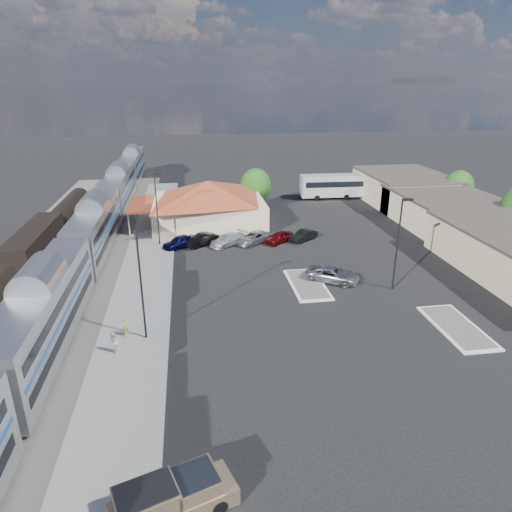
{
  "coord_description": "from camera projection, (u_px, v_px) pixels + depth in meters",
  "views": [
    {
      "loc": [
        -7.07,
        -37.89,
        18.91
      ],
      "look_at": [
        -0.91,
        3.51,
        2.8
      ],
      "focal_mm": 32.0,
      "sensor_mm": 36.0,
      "label": 1
    }
  ],
  "objects": [
    {
      "name": "ground",
      "position": [
        271.0,
        297.0,
        42.74
      ],
      "size": [
        280.0,
        280.0,
        0.0
      ],
      "primitive_type": "plane",
      "color": "black",
      "rests_on": "ground"
    },
    {
      "name": "railbed",
      "position": [
        58.0,
        276.0,
        47.21
      ],
      "size": [
        16.0,
        100.0,
        0.12
      ],
      "primitive_type": "cube",
      "color": "#4C4944",
      "rests_on": "ground"
    },
    {
      "name": "platform",
      "position": [
        145.0,
        278.0,
        46.59
      ],
      "size": [
        5.5,
        92.0,
        0.18
      ],
      "primitive_type": "cube",
      "color": "gray",
      "rests_on": "ground"
    },
    {
      "name": "passenger_train",
      "position": [
        96.0,
        229.0,
        52.76
      ],
      "size": [
        3.0,
        104.0,
        5.55
      ],
      "color": "silver",
      "rests_on": "ground"
    },
    {
      "name": "freight_cars",
      "position": [
        36.0,
        247.0,
        49.76
      ],
      "size": [
        2.8,
        46.0,
        4.0
      ],
      "color": "black",
      "rests_on": "ground"
    },
    {
      "name": "station_depot",
      "position": [
        208.0,
        203.0,
        63.14
      ],
      "size": [
        18.35,
        12.24,
        6.2
      ],
      "color": "beige",
      "rests_on": "ground"
    },
    {
      "name": "buildings_east",
      "position": [
        464.0,
        218.0,
        58.95
      ],
      "size": [
        14.4,
        51.4,
        4.8
      ],
      "color": "#C6B28C",
      "rests_on": "ground"
    },
    {
      "name": "traffic_island_south",
      "position": [
        307.0,
        284.0,
        45.1
      ],
      "size": [
        3.3,
        7.5,
        0.21
      ],
      "color": "silver",
      "rests_on": "ground"
    },
    {
      "name": "traffic_island_north",
      "position": [
        457.0,
        327.0,
        37.24
      ],
      "size": [
        3.3,
        7.5,
        0.21
      ],
      "color": "silver",
      "rests_on": "ground"
    },
    {
      "name": "lamp_plat_s",
      "position": [
        142.0,
        277.0,
        33.78
      ],
      "size": [
        1.08,
        0.25,
        9.0
      ],
      "color": "black",
      "rests_on": "ground"
    },
    {
      "name": "lamp_plat_n",
      "position": [
        157.0,
        203.0,
        54.09
      ],
      "size": [
        1.08,
        0.25,
        9.0
      ],
      "color": "black",
      "rests_on": "ground"
    },
    {
      "name": "lamp_lot",
      "position": [
        399.0,
        237.0,
        42.48
      ],
      "size": [
        1.08,
        0.25,
        9.0
      ],
      "color": "black",
      "rests_on": "ground"
    },
    {
      "name": "tree_east_c",
      "position": [
        459.0,
        186.0,
        70.06
      ],
      "size": [
        4.41,
        4.41,
        6.21
      ],
      "color": "#382314",
      "rests_on": "ground"
    },
    {
      "name": "tree_depot",
      "position": [
        256.0,
        185.0,
        69.4
      ],
      "size": [
        4.71,
        4.71,
        6.63
      ],
      "color": "#382314",
      "rests_on": "ground"
    },
    {
      "name": "pickup_truck",
      "position": [
        174.0,
        498.0,
        21.0
      ],
      "size": [
        6.11,
        3.84,
        1.98
      ],
      "rotation": [
        0.0,
        0.0,
        1.9
      ],
      "color": "#977F5D",
      "rests_on": "ground"
    },
    {
      "name": "suv",
      "position": [
        333.0,
        275.0,
        45.71
      ],
      "size": [
        5.84,
        4.82,
        1.48
      ],
      "primitive_type": "imported",
      "rotation": [
        0.0,
        0.0,
        1.04
      ],
      "color": "#9C9EA3",
      "rests_on": "ground"
    },
    {
      "name": "coach_bus",
      "position": [
        338.0,
        185.0,
        77.6
      ],
      "size": [
        12.77,
        3.22,
        4.07
      ],
      "rotation": [
        0.0,
        0.0,
        1.53
      ],
      "color": "silver",
      "rests_on": "ground"
    },
    {
      "name": "person_a",
      "position": [
        126.0,
        326.0,
        35.56
      ],
      "size": [
        0.48,
        0.66,
        1.65
      ],
      "primitive_type": "imported",
      "rotation": [
        0.0,
        0.0,
        1.41
      ],
      "color": "#BDD141",
      "rests_on": "platform"
    },
    {
      "name": "person_b",
      "position": [
        113.0,
        343.0,
        33.22
      ],
      "size": [
        0.86,
        0.99,
        1.76
      ],
      "primitive_type": "imported",
      "rotation": [
        0.0,
        0.0,
        -1.31
      ],
      "color": "white",
      "rests_on": "platform"
    },
    {
      "name": "parked_car_a",
      "position": [
        180.0,
        242.0,
        55.07
      ],
      "size": [
        4.58,
        3.98,
        1.49
      ],
      "primitive_type": "imported",
      "rotation": [
        0.0,
        0.0,
        -0.95
      ],
      "color": "#0B0D3B",
      "rests_on": "ground"
    },
    {
      "name": "parked_car_b",
      "position": [
        202.0,
        240.0,
        55.71
      ],
      "size": [
        4.61,
        3.71,
        1.47
      ],
      "primitive_type": "imported",
      "rotation": [
        0.0,
        0.0,
        -1.01
      ],
      "color": "black",
      "rests_on": "ground"
    },
    {
      "name": "parked_car_c",
      "position": [
        228.0,
        240.0,
        55.88
      ],
      "size": [
        5.14,
        4.54,
        1.43
      ],
      "primitive_type": "imported",
      "rotation": [
        0.0,
        0.0,
        -0.93
      ],
      "color": "silver",
      "rests_on": "ground"
    },
    {
      "name": "parked_car_d",
      "position": [
        253.0,
        238.0,
        56.61
      ],
      "size": [
        5.35,
        4.94,
        1.39
      ],
      "primitive_type": "imported",
      "rotation": [
        0.0,
        0.0,
        -0.89
      ],
      "color": "gray",
      "rests_on": "ground"
    },
    {
      "name": "parked_car_e",
      "position": [
        279.0,
        237.0,
        56.77
      ],
      "size": [
        4.32,
        3.81,
        1.41
      ],
      "primitive_type": "imported",
      "rotation": [
        0.0,
        0.0,
        -0.93
      ],
      "color": "maroon",
      "rests_on": "ground"
    },
    {
      "name": "parked_car_f",
      "position": [
        303.0,
        235.0,
        57.49
      ],
      "size": [
        4.16,
        3.68,
        1.37
      ],
      "primitive_type": "imported",
      "rotation": [
        0.0,
        0.0,
        -0.91
      ],
      "color": "black",
      "rests_on": "ground"
    }
  ]
}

